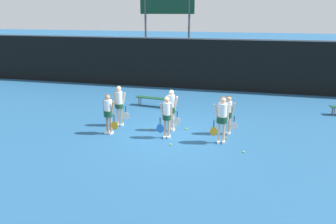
{
  "coord_description": "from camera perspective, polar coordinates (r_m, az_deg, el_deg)",
  "views": [
    {
      "loc": [
        3.0,
        -12.19,
        4.79
      ],
      "look_at": [
        -0.0,
        0.01,
        0.93
      ],
      "focal_mm": 35.0,
      "sensor_mm": 36.0,
      "label": 1
    }
  ],
  "objects": [
    {
      "name": "ground_plane",
      "position": [
        13.43,
        -0.0,
        -3.81
      ],
      "size": [
        140.0,
        140.0,
        0.0
      ],
      "primitive_type": "plane",
      "color": "#235684"
    },
    {
      "name": "fence_windscreen",
      "position": [
        20.92,
        5.48,
        8.32
      ],
      "size": [
        60.0,
        0.08,
        3.23
      ],
      "color": "black",
      "rests_on": "ground_plane"
    },
    {
      "name": "scoreboard",
      "position": [
        22.24,
        -0.17,
        16.96
      ],
      "size": [
        3.6,
        0.15,
        6.07
      ],
      "color": "#515156",
      "rests_on": "ground_plane"
    },
    {
      "name": "bench_courtside",
      "position": [
        17.24,
        -2.63,
        2.32
      ],
      "size": [
        1.89,
        0.57,
        0.47
      ],
      "rotation": [
        0.0,
        0.0,
        -0.12
      ],
      "color": "#19472D",
      "rests_on": "ground_plane"
    },
    {
      "name": "player_0",
      "position": [
        13.37,
        -10.35,
        0.19
      ],
      "size": [
        0.64,
        0.37,
        1.65
      ],
      "rotation": [
        0.0,
        0.0,
        -0.2
      ],
      "color": "tan",
      "rests_on": "ground_plane"
    },
    {
      "name": "player_1",
      "position": [
        12.69,
        -0.24,
        -0.37
      ],
      "size": [
        0.62,
        0.33,
        1.68
      ],
      "rotation": [
        0.0,
        0.0,
        0.14
      ],
      "color": "tan",
      "rests_on": "ground_plane"
    },
    {
      "name": "player_2",
      "position": [
        12.32,
        9.38,
        -0.62
      ],
      "size": [
        0.66,
        0.4,
        1.81
      ],
      "rotation": [
        0.0,
        0.0,
        0.19
      ],
      "color": "beige",
      "rests_on": "ground_plane"
    },
    {
      "name": "player_3",
      "position": [
        14.23,
        -8.48,
        1.69
      ],
      "size": [
        0.65,
        0.36,
        1.77
      ],
      "rotation": [
        0.0,
        0.0,
        0.2
      ],
      "color": "beige",
      "rests_on": "ground_plane"
    },
    {
      "name": "player_4",
      "position": [
        13.5,
        0.62,
        0.85
      ],
      "size": [
        0.61,
        0.33,
        1.74
      ],
      "rotation": [
        0.0,
        0.0,
        -0.11
      ],
      "color": "beige",
      "rests_on": "ground_plane"
    },
    {
      "name": "player_5",
      "position": [
        13.32,
        10.42,
        0.08
      ],
      "size": [
        0.64,
        0.35,
        1.62
      ],
      "rotation": [
        0.0,
        0.0,
        -0.14
      ],
      "color": "tan",
      "rests_on": "ground_plane"
    },
    {
      "name": "tennis_ball_0",
      "position": [
        14.6,
        -0.63,
        -1.93
      ],
      "size": [
        0.07,
        0.07,
        0.07
      ],
      "primitive_type": "sphere",
      "color": "#CCE033",
      "rests_on": "ground_plane"
    },
    {
      "name": "tennis_ball_1",
      "position": [
        14.89,
        0.13,
        -1.55
      ],
      "size": [
        0.07,
        0.07,
        0.07
      ],
      "primitive_type": "sphere",
      "color": "#CCE033",
      "rests_on": "ground_plane"
    },
    {
      "name": "tennis_ball_2",
      "position": [
        14.39,
        -0.48,
        -2.23
      ],
      "size": [
        0.07,
        0.07,
        0.07
      ],
      "primitive_type": "sphere",
      "color": "#CCE033",
      "rests_on": "ground_plane"
    },
    {
      "name": "tennis_ball_3",
      "position": [
        13.9,
        -3.66,
        -2.97
      ],
      "size": [
        0.07,
        0.07,
        0.07
      ],
      "primitive_type": "sphere",
      "color": "#CCE033",
      "rests_on": "ground_plane"
    },
    {
      "name": "tennis_ball_4",
      "position": [
        13.92,
        3.21,
        -2.93
      ],
      "size": [
        0.07,
        0.07,
        0.07
      ],
      "primitive_type": "sphere",
      "color": "#CCE033",
      "rests_on": "ground_plane"
    },
    {
      "name": "tennis_ball_5",
      "position": [
        13.11,
        10.14,
        -4.47
      ],
      "size": [
        0.06,
        0.06,
        0.06
      ],
      "primitive_type": "sphere",
      "color": "#CCE033",
      "rests_on": "ground_plane"
    },
    {
      "name": "tennis_ball_6",
      "position": [
        12.3,
        0.46,
        -5.67
      ],
      "size": [
        0.07,
        0.07,
        0.07
      ],
      "primitive_type": "sphere",
      "color": "#CCE033",
      "rests_on": "ground_plane"
    },
    {
      "name": "tennis_ball_7",
      "position": [
        14.29,
        1.34,
        -2.36
      ],
      "size": [
        0.07,
        0.07,
        0.07
      ],
      "primitive_type": "sphere",
      "color": "#CCE033",
      "rests_on": "ground_plane"
    },
    {
      "name": "tennis_ball_8",
      "position": [
        11.99,
        13.07,
        -6.77
      ],
      "size": [
        0.07,
        0.07,
        0.07
      ],
      "primitive_type": "sphere",
      "color": "#CCE033",
      "rests_on": "ground_plane"
    }
  ]
}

